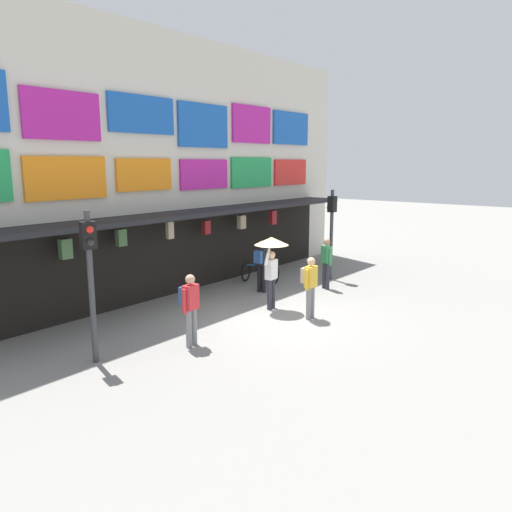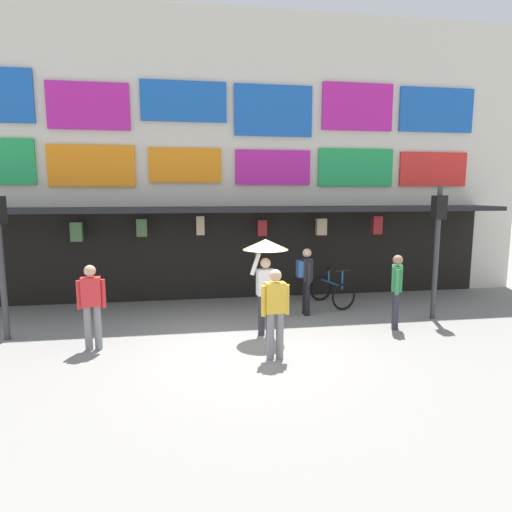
# 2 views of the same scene
# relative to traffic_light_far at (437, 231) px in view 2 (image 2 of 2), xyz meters

# --- Properties ---
(ground_plane) EXTENTS (80.00, 80.00, 0.00)m
(ground_plane) POSITION_rel_traffic_light_far_xyz_m (-4.65, -1.12, -2.14)
(ground_plane) COLOR gray
(shopfront) EXTENTS (18.00, 2.60, 8.00)m
(shopfront) POSITION_rel_traffic_light_far_xyz_m (-4.65, 3.45, 1.82)
(shopfront) COLOR beige
(shopfront) RESTS_ON ground
(traffic_light_far) EXTENTS (0.29, 0.33, 3.20)m
(traffic_light_far) POSITION_rel_traffic_light_far_xyz_m (0.00, 0.00, 0.00)
(traffic_light_far) COLOR #38383D
(traffic_light_far) RESTS_ON ground
(bicycle_parked) EXTENTS (0.99, 1.31, 1.05)m
(bicycle_parked) POSITION_rel_traffic_light_far_xyz_m (-2.02, 1.60, -1.75)
(bicycle_parked) COLOR black
(bicycle_parked) RESTS_ON ground
(pedestrian_in_purple) EXTENTS (0.53, 0.39, 1.68)m
(pedestrian_in_purple) POSITION_rel_traffic_light_far_xyz_m (-7.73, -0.89, -1.16)
(pedestrian_in_purple) COLOR gray
(pedestrian_in_purple) RESTS_ON ground
(pedestrian_in_blue) EXTENTS (0.53, 0.37, 1.68)m
(pedestrian_in_blue) POSITION_rel_traffic_light_far_xyz_m (-4.32, -1.91, -1.16)
(pedestrian_in_blue) COLOR gray
(pedestrian_in_blue) RESTS_ON ground
(pedestrian_with_umbrella) EXTENTS (0.96, 0.96, 2.08)m
(pedestrian_with_umbrella) POSITION_rel_traffic_light_far_xyz_m (-4.25, -0.56, -0.50)
(pedestrian_with_umbrella) COLOR #2D2D38
(pedestrian_with_umbrella) RESTS_ON ground
(pedestrian_in_red) EXTENTS (0.35, 0.53, 1.68)m
(pedestrian_in_red) POSITION_rel_traffic_light_far_xyz_m (-2.99, 0.80, -1.16)
(pedestrian_in_red) COLOR black
(pedestrian_in_red) RESTS_ON ground
(pedestrian_in_white) EXTENTS (0.35, 0.49, 1.68)m
(pedestrian_in_white) POSITION_rel_traffic_light_far_xyz_m (-1.28, -0.59, -1.19)
(pedestrian_in_white) COLOR #2D2D38
(pedestrian_in_white) RESTS_ON ground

